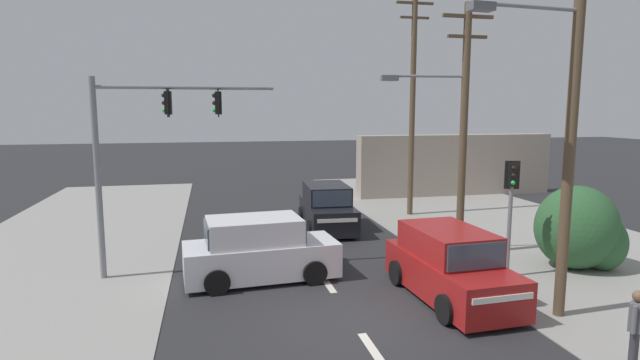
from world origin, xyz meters
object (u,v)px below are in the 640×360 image
(utility_pole_midground_right, at_px, (460,122))
(pedestrian_at_kerb, at_px, (636,326))
(utility_pole_background_right, at_px, (412,102))
(utility_pole_foreground_right, at_px, (569,93))
(suv_oncoming_mid, at_px, (450,266))
(suv_oncoming_near, at_px, (327,208))
(suv_receding_far, at_px, (259,251))
(traffic_signal_mast, at_px, (142,141))
(pedestal_signal_right_kerb, at_px, (511,199))

(utility_pole_midground_right, relative_size, pedestrian_at_kerb, 5.25)
(utility_pole_background_right, distance_m, pedestrian_at_kerb, 15.43)
(utility_pole_foreground_right, relative_size, suv_oncoming_mid, 2.19)
(pedestrian_at_kerb, bearing_deg, suv_oncoming_near, 103.67)
(utility_pole_midground_right, bearing_deg, pedestrian_at_kerb, -92.68)
(utility_pole_foreground_right, distance_m, suv_receding_far, 9.24)
(suv_oncoming_mid, distance_m, suv_oncoming_near, 8.60)
(traffic_signal_mast, distance_m, pedestal_signal_right_kerb, 11.08)
(utility_pole_foreground_right, relative_size, suv_oncoming_near, 2.19)
(utility_pole_foreground_right, bearing_deg, traffic_signal_mast, 152.07)
(suv_oncoming_near, xyz_separation_m, pedestrian_at_kerb, (3.10, -12.76, 0.04))
(utility_pole_foreground_right, distance_m, traffic_signal_mast, 11.52)
(pedestal_signal_right_kerb, height_order, suv_oncoming_near, pedestal_signal_right_kerb)
(utility_pole_background_right, height_order, pedestal_signal_right_kerb, utility_pole_background_right)
(pedestal_signal_right_kerb, height_order, suv_oncoming_mid, pedestal_signal_right_kerb)
(utility_pole_foreground_right, xyz_separation_m, pedestrian_at_kerb, (-0.26, -2.60, -4.50))
(pedestal_signal_right_kerb, relative_size, suv_oncoming_mid, 0.77)
(utility_pole_midground_right, bearing_deg, suv_oncoming_mid, -119.54)
(traffic_signal_mast, relative_size, suv_oncoming_mid, 1.30)
(utility_pole_background_right, bearing_deg, pedestal_signal_right_kerb, -94.27)
(utility_pole_background_right, bearing_deg, traffic_signal_mast, -149.35)
(utility_pole_foreground_right, bearing_deg, suv_oncoming_near, 108.31)
(traffic_signal_mast, bearing_deg, pedestal_signal_right_kerb, -13.25)
(utility_pole_background_right, relative_size, suv_oncoming_near, 2.24)
(utility_pole_foreground_right, height_order, pedestrian_at_kerb, utility_pole_foreground_right)
(suv_oncoming_mid, bearing_deg, suv_receding_far, 151.79)
(traffic_signal_mast, height_order, suv_oncoming_mid, traffic_signal_mast)
(utility_pole_background_right, xyz_separation_m, suv_oncoming_mid, (-3.21, -10.42, -4.54))
(traffic_signal_mast, bearing_deg, utility_pole_midground_right, 0.03)
(suv_oncoming_mid, bearing_deg, utility_pole_midground_right, 60.46)
(utility_pole_midground_right, bearing_deg, utility_pole_foreground_right, -91.23)
(utility_pole_midground_right, height_order, pedestrian_at_kerb, utility_pole_midground_right)
(suv_oncoming_near, bearing_deg, utility_pole_midground_right, -54.04)
(utility_pole_midground_right, bearing_deg, suv_oncoming_near, 125.96)
(suv_receding_far, bearing_deg, suv_oncoming_mid, -28.21)
(suv_oncoming_mid, height_order, suv_receding_far, same)
(utility_pole_background_right, height_order, pedestrian_at_kerb, utility_pole_background_right)
(utility_pole_background_right, xyz_separation_m, pedestal_signal_right_kerb, (-0.69, -9.23, -3.01))
(pedestal_signal_right_kerb, height_order, suv_receding_far, pedestal_signal_right_kerb)
(suv_oncoming_mid, bearing_deg, utility_pole_background_right, 72.87)
(utility_pole_background_right, distance_m, suv_oncoming_mid, 11.81)
(pedestal_signal_right_kerb, xyz_separation_m, pedestrian_at_kerb, (-0.80, -5.45, -1.49))
(pedestal_signal_right_kerb, bearing_deg, pedestrian_at_kerb, -98.32)
(pedestal_signal_right_kerb, height_order, pedestrian_at_kerb, pedestal_signal_right_kerb)
(utility_pole_background_right, relative_size, suv_oncoming_mid, 2.24)
(pedestrian_at_kerb, bearing_deg, utility_pole_midground_right, 87.32)
(utility_pole_background_right, bearing_deg, suv_receding_far, -135.85)
(suv_receding_far, relative_size, pedestrian_at_kerb, 2.86)
(traffic_signal_mast, xyz_separation_m, suv_oncoming_near, (6.75, 4.80, -3.26))
(suv_oncoming_mid, distance_m, suv_receding_far, 5.50)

